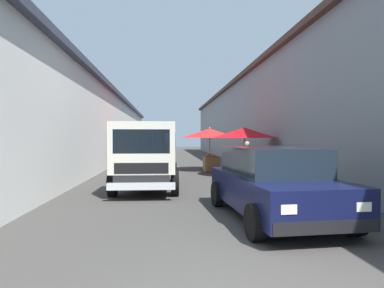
{
  "coord_description": "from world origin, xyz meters",
  "views": [
    {
      "loc": [
        -2.81,
        0.87,
        1.64
      ],
      "look_at": [
        11.61,
        -0.33,
        1.38
      ],
      "focal_mm": 30.49,
      "sensor_mm": 36.0,
      "label": 1
    }
  ],
  "objects_px": {
    "fruit_stall_far_left": "(210,137)",
    "plastic_stool": "(261,180)",
    "fruit_stall_near_right": "(143,137)",
    "fruit_stall_mid_lane": "(245,137)",
    "hatchback_car": "(273,182)",
    "delivery_truck": "(146,158)",
    "parked_scooter": "(251,173)",
    "vendor_by_crates": "(247,159)"
  },
  "relations": [
    {
      "from": "hatchback_car",
      "to": "plastic_stool",
      "type": "relative_size",
      "value": 9.23
    },
    {
      "from": "fruit_stall_near_right",
      "to": "hatchback_car",
      "type": "xyz_separation_m",
      "value": [
        -11.29,
        -3.4,
        -0.96
      ]
    },
    {
      "from": "fruit_stall_near_right",
      "to": "hatchback_car",
      "type": "height_order",
      "value": "fruit_stall_near_right"
    },
    {
      "from": "hatchback_car",
      "to": "delivery_truck",
      "type": "xyz_separation_m",
      "value": [
        3.46,
        2.78,
        0.3
      ]
    },
    {
      "from": "fruit_stall_mid_lane",
      "to": "plastic_stool",
      "type": "relative_size",
      "value": 6.42
    },
    {
      "from": "hatchback_car",
      "to": "vendor_by_crates",
      "type": "xyz_separation_m",
      "value": [
        5.54,
        -0.89,
        0.13
      ]
    },
    {
      "from": "fruit_stall_far_left",
      "to": "hatchback_car",
      "type": "height_order",
      "value": "fruit_stall_far_left"
    },
    {
      "from": "vendor_by_crates",
      "to": "plastic_stool",
      "type": "height_order",
      "value": "vendor_by_crates"
    },
    {
      "from": "vendor_by_crates",
      "to": "fruit_stall_near_right",
      "type": "bearing_deg",
      "value": 36.7
    },
    {
      "from": "fruit_stall_near_right",
      "to": "delivery_truck",
      "type": "relative_size",
      "value": 0.45
    },
    {
      "from": "vendor_by_crates",
      "to": "hatchback_car",
      "type": "bearing_deg",
      "value": 170.91
    },
    {
      "from": "parked_scooter",
      "to": "hatchback_car",
      "type": "bearing_deg",
      "value": 170.44
    },
    {
      "from": "fruit_stall_far_left",
      "to": "vendor_by_crates",
      "type": "relative_size",
      "value": 1.9
    },
    {
      "from": "hatchback_car",
      "to": "plastic_stool",
      "type": "height_order",
      "value": "hatchback_car"
    },
    {
      "from": "fruit_stall_near_right",
      "to": "parked_scooter",
      "type": "relative_size",
      "value": 1.32
    },
    {
      "from": "fruit_stall_near_right",
      "to": "fruit_stall_mid_lane",
      "type": "bearing_deg",
      "value": -130.55
    },
    {
      "from": "fruit_stall_far_left",
      "to": "hatchback_car",
      "type": "xyz_separation_m",
      "value": [
        -9.7,
        0.05,
        -0.97
      ]
    },
    {
      "from": "parked_scooter",
      "to": "fruit_stall_mid_lane",
      "type": "bearing_deg",
      "value": -9.66
    },
    {
      "from": "plastic_stool",
      "to": "delivery_truck",
      "type": "bearing_deg",
      "value": 89.15
    },
    {
      "from": "fruit_stall_near_right",
      "to": "plastic_stool",
      "type": "xyz_separation_m",
      "value": [
        -7.88,
        -4.16,
        -1.37
      ]
    },
    {
      "from": "fruit_stall_mid_lane",
      "to": "parked_scooter",
      "type": "distance_m",
      "value": 3.14
    },
    {
      "from": "delivery_truck",
      "to": "fruit_stall_mid_lane",
      "type": "bearing_deg",
      "value": -46.17
    },
    {
      "from": "fruit_stall_mid_lane",
      "to": "delivery_truck",
      "type": "height_order",
      "value": "fruit_stall_mid_lane"
    },
    {
      "from": "fruit_stall_mid_lane",
      "to": "hatchback_car",
      "type": "height_order",
      "value": "fruit_stall_mid_lane"
    },
    {
      "from": "delivery_truck",
      "to": "hatchback_car",
      "type": "bearing_deg",
      "value": -141.22
    },
    {
      "from": "fruit_stall_far_left",
      "to": "fruit_stall_mid_lane",
      "type": "height_order",
      "value": "fruit_stall_far_left"
    },
    {
      "from": "fruit_stall_far_left",
      "to": "hatchback_car",
      "type": "distance_m",
      "value": 9.75
    },
    {
      "from": "hatchback_car",
      "to": "plastic_stool",
      "type": "bearing_deg",
      "value": -12.71
    },
    {
      "from": "hatchback_car",
      "to": "delivery_truck",
      "type": "relative_size",
      "value": 0.81
    },
    {
      "from": "fruit_stall_far_left",
      "to": "plastic_stool",
      "type": "height_order",
      "value": "fruit_stall_far_left"
    },
    {
      "from": "fruit_stall_mid_lane",
      "to": "delivery_truck",
      "type": "relative_size",
      "value": 0.56
    },
    {
      "from": "plastic_stool",
      "to": "vendor_by_crates",
      "type": "bearing_deg",
      "value": -3.17
    },
    {
      "from": "parked_scooter",
      "to": "fruit_stall_far_left",
      "type": "bearing_deg",
      "value": 7.69
    },
    {
      "from": "fruit_stall_near_right",
      "to": "plastic_stool",
      "type": "height_order",
      "value": "fruit_stall_near_right"
    },
    {
      "from": "vendor_by_crates",
      "to": "parked_scooter",
      "type": "relative_size",
      "value": 0.9
    },
    {
      "from": "hatchback_car",
      "to": "delivery_truck",
      "type": "height_order",
      "value": "delivery_truck"
    },
    {
      "from": "hatchback_car",
      "to": "fruit_stall_far_left",
      "type": "bearing_deg",
      "value": -0.28
    },
    {
      "from": "fruit_stall_far_left",
      "to": "fruit_stall_near_right",
      "type": "height_order",
      "value": "fruit_stall_near_right"
    },
    {
      "from": "hatchback_car",
      "to": "parked_scooter",
      "type": "distance_m",
      "value": 4.55
    },
    {
      "from": "fruit_stall_mid_lane",
      "to": "vendor_by_crates",
      "type": "xyz_separation_m",
      "value": [
        -1.78,
        0.35,
        -0.82
      ]
    },
    {
      "from": "fruit_stall_far_left",
      "to": "parked_scooter",
      "type": "relative_size",
      "value": 1.71
    },
    {
      "from": "fruit_stall_near_right",
      "to": "plastic_stool",
      "type": "bearing_deg",
      "value": -152.14
    }
  ]
}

